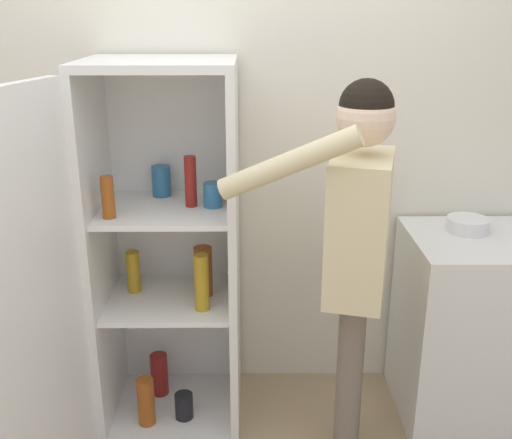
# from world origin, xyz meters

# --- Properties ---
(wall_back) EXTENTS (7.00, 0.06, 2.55)m
(wall_back) POSITION_xyz_m (0.00, 0.98, 1.27)
(wall_back) COLOR silver
(wall_back) RESTS_ON ground_plane
(refrigerator) EXTENTS (0.84, 1.16, 1.68)m
(refrigerator) POSITION_xyz_m (-0.34, 0.56, 0.83)
(refrigerator) COLOR white
(refrigerator) RESTS_ON ground_plane
(person) EXTENTS (0.70, 0.51, 1.64)m
(person) POSITION_xyz_m (0.54, 0.33, 1.06)
(person) COLOR #726656
(person) RESTS_ON ground_plane
(counter) EXTENTS (0.72, 0.59, 0.91)m
(counter) POSITION_xyz_m (1.21, 0.64, 0.45)
(counter) COLOR white
(counter) RESTS_ON ground_plane
(bowl) EXTENTS (0.19, 0.19, 0.06)m
(bowl) POSITION_xyz_m (1.12, 0.72, 0.94)
(bowl) COLOR white
(bowl) RESTS_ON counter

